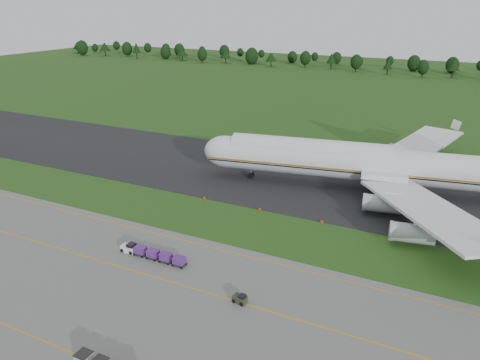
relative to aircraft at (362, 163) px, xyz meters
The scene contains 9 objects.
ground 34.95m from the aircraft, 124.08° to the right, with size 600.00×600.00×0.00m, color #214514.
apron 65.68m from the aircraft, 107.14° to the right, with size 300.00×52.00×0.06m, color #62615D.
taxiway 20.26m from the aircraft, behind, with size 300.00×40.00×0.08m, color black.
apron_markings 59.04m from the aircraft, 109.16° to the right, with size 300.00×30.20×0.01m.
tree_line 194.15m from the aircraft, 100.08° to the left, with size 523.87×22.11×12.00m.
aircraft is the anchor object (origin of this frame).
baggage_train 51.99m from the aircraft, 117.37° to the right, with size 12.51×1.60×1.54m.
utility_cart 51.02m from the aircraft, 96.00° to the right, with size 2.06×1.42×1.05m.
edge_markers 23.58m from the aircraft, 113.06° to the right, with size 39.48×0.30×0.60m.
Camera 1 is at (38.57, -71.46, 39.61)m, focal length 35.00 mm.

